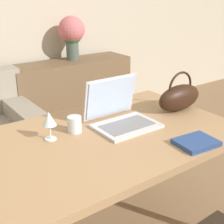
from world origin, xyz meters
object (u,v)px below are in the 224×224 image
Objects in this scene: wine_glass at (49,120)px; flower_vase at (72,33)px; laptop at (119,112)px; handbag at (179,97)px; drinking_glass at (75,124)px.

flower_vase reaches higher than wine_glass.
laptop is 1.03× the size of handbag.
wine_glass is at bearing 173.41° from handbag.
laptop is 3.91× the size of drinking_glass.
handbag is at bearing -7.57° from laptop.
drinking_glass is at bearing -118.88° from flower_vase.
handbag is (0.70, -0.10, 0.04)m from drinking_glass.
drinking_glass is 0.59× the size of wine_glass.
handbag is (0.84, -0.10, -0.02)m from wine_glass.
wine_glass is 1.97m from flower_vase.
flower_vase is (0.21, 1.75, 0.19)m from handbag.
wine_glass reaches higher than drinking_glass.
flower_vase reaches higher than handbag.
flower_vase is at bearing 69.19° from laptop.
laptop is at bearing -5.56° from wine_glass.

